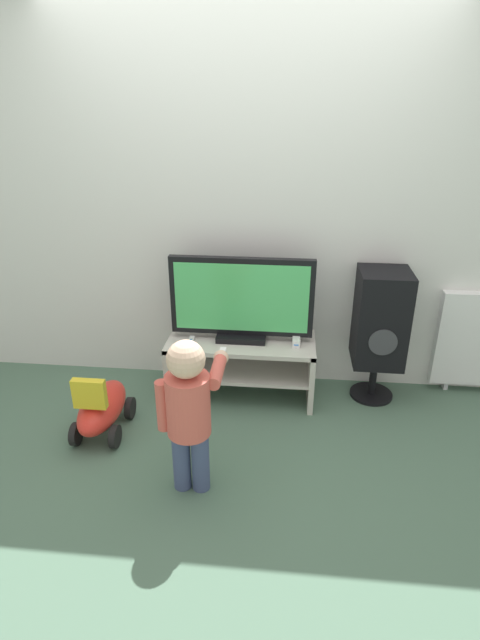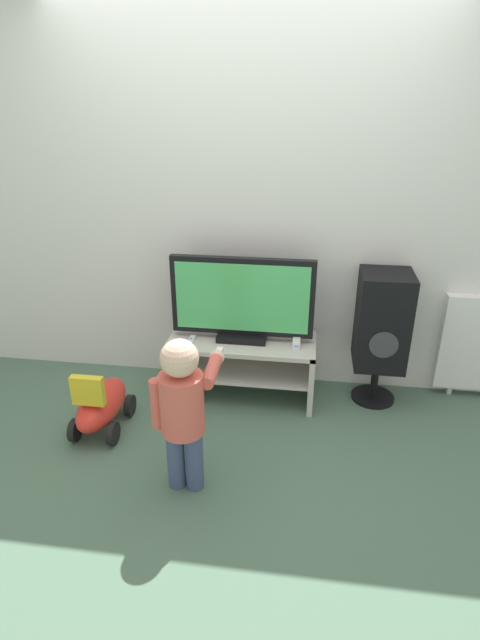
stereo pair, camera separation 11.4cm
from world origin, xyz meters
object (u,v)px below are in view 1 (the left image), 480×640
Objects in this scene: television at (242,300)px; speaker_tower at (380,320)px; game_console at (296,339)px; ride_on_toy at (102,408)px; child at (189,405)px; remote_primary at (191,341)px.

television is 1.02× the size of speaker_tower.
game_console reaches higher than ride_on_toy.
child is at bearing -32.92° from ride_on_toy.
game_console is at bearing 6.19° from remote_primary.
remote_primary is (-0.70, -0.08, -0.01)m from game_console.
child is 0.85m from ride_on_toy.
speaker_tower reaches higher than ride_on_toy.
ride_on_toy is (-1.19, -0.51, -0.28)m from game_console.
television reaches higher than speaker_tower.
speaker_tower is at bearing 42.80° from child.
speaker_tower is (0.92, 0.06, -0.13)m from television.
remote_primary is at bearing -163.62° from television.
child is 1.61× the size of ride_on_toy.
game_console is 0.57m from speaker_tower.
television is 1.72× the size of ride_on_toy.
game_console is 0.19× the size of speaker_tower.
remote_primary is 0.14× the size of speaker_tower.
child is at bearing -79.39° from remote_primary.
game_console is 1.08m from child.
speaker_tower is 1.68× the size of ride_on_toy.
child reaches higher than remote_primary.
child is 1.49m from speaker_tower.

